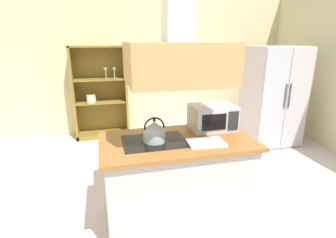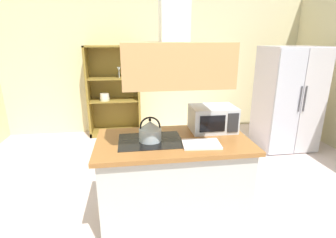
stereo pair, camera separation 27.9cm
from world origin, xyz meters
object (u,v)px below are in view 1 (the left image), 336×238
object	(u,v)px
refrigerator	(272,96)
dish_cabinet	(101,98)
microwave	(212,117)
kettle	(154,131)
cutting_board	(206,143)

from	to	relation	value
refrigerator	dish_cabinet	bearing A→B (deg)	159.43
dish_cabinet	microwave	bearing A→B (deg)	-65.42
kettle	cutting_board	xyz separation A→B (m)	(0.45, -0.17, -0.09)
dish_cabinet	microwave	distance (m)	2.81
refrigerator	cutting_board	distance (m)	2.70
cutting_board	microwave	distance (m)	0.45
cutting_board	dish_cabinet	bearing A→B (deg)	107.92
refrigerator	microwave	size ratio (longest dim) A/B	3.73
refrigerator	dish_cabinet	distance (m)	3.14
kettle	dish_cabinet	bearing A→B (deg)	100.10
dish_cabinet	microwave	xyz separation A→B (m)	(1.16, -2.54, 0.27)
refrigerator	dish_cabinet	world-z (taller)	refrigerator
cutting_board	microwave	size ratio (longest dim) A/B	0.74
kettle	cutting_board	size ratio (longest dim) A/B	0.70
refrigerator	kettle	bearing A→B (deg)	-146.11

